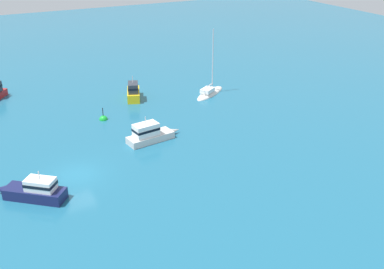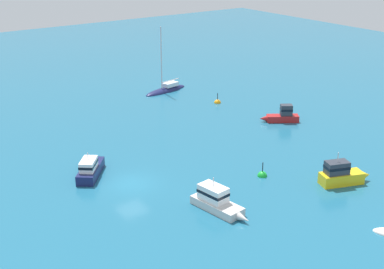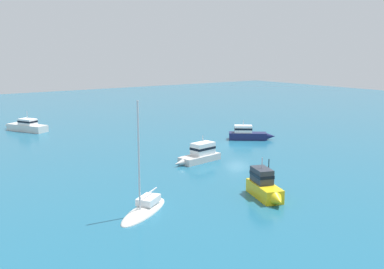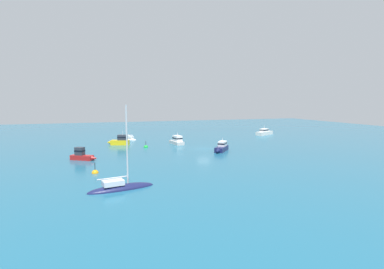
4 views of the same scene
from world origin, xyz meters
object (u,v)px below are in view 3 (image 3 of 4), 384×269
Objects in this scene: channel_buoy at (269,173)px; powerboat_1 at (200,154)px; cabin_cruiser at (248,134)px; yacht at (144,210)px; powerboat at (265,187)px; cabin_cruiser_2 at (26,126)px.

powerboat_1 is at bearing 109.13° from channel_buoy.
yacht is (-22.80, -14.17, -0.58)m from cabin_cruiser.
yacht is 14.48m from powerboat_1.
powerboat is 0.58× the size of yacht.
cabin_cruiser_2 reaches higher than powerboat_1.
yacht reaches higher than channel_buoy.
cabin_cruiser_2 is at bearing 172.02° from cabin_cruiser.
powerboat reaches higher than powerboat_1.
cabin_cruiser is at bearing -164.30° from cabin_cruiser_2.
yacht is 1.13× the size of cabin_cruiser_2.
cabin_cruiser is at bearing -163.28° from powerboat_1.
cabin_cruiser_2 reaches higher than channel_buoy.
yacht reaches higher than powerboat.
cabin_cruiser_2 is 4.11× the size of channel_buoy.
powerboat is (-14.01, -16.86, 0.15)m from cabin_cruiser.
cabin_cruiser_2 is (2.12, 36.29, 0.54)m from yacht.
cabin_cruiser is 2.95× the size of channel_buoy.
powerboat_1 reaches higher than cabin_cruiser.
cabin_cruiser is 0.63× the size of yacht.
yacht is at bearing -87.13° from powerboat.
channel_buoy is (-8.96, -12.30, -0.70)m from cabin_cruiser.
cabin_cruiser_2 is 36.37m from channel_buoy.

